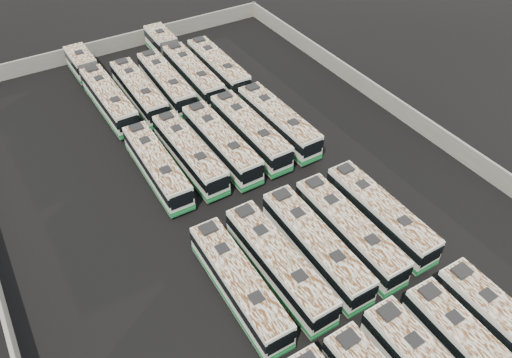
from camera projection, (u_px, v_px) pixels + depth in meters
name	position (u px, v px, depth m)	size (l,w,h in m)	color
ground	(250.00, 205.00, 47.64)	(140.00, 140.00, 0.00)	black
perimeter_wall	(250.00, 196.00, 46.90)	(45.20, 73.20, 2.20)	slate
bus_midfront_far_left	(239.00, 284.00, 38.66)	(2.76, 12.26, 3.45)	silver
bus_midfront_left	(279.00, 264.00, 40.03)	(2.82, 12.56, 3.53)	silver
bus_midfront_center	(315.00, 246.00, 41.46)	(2.79, 12.58, 3.54)	silver
bus_midfront_right	(349.00, 231.00, 42.74)	(2.71, 12.44, 3.50)	silver
bus_midfront_far_right	(380.00, 214.00, 44.30)	(2.65, 12.20, 3.43)	silver
bus_midback_far_left	(157.00, 166.00, 49.19)	(2.73, 12.15, 3.41)	silver
bus_midback_left	(189.00, 153.00, 50.63)	(2.77, 12.35, 3.47)	silver
bus_midback_center	(221.00, 143.00, 51.79)	(2.86, 12.65, 3.56)	silver
bus_midback_right	(250.00, 131.00, 53.32)	(2.79, 12.73, 3.58)	silver
bus_midback_far_right	(278.00, 121.00, 54.72)	(2.92, 12.70, 3.57)	silver
bus_back_far_left	(100.00, 87.00, 60.11)	(2.96, 19.34, 3.50)	silver
bus_back_left	(139.00, 92.00, 59.33)	(2.69, 12.38, 3.49)	silver
bus_back_center	(166.00, 83.00, 60.82)	(2.94, 12.52, 3.51)	silver
bus_back_right	(182.00, 63.00, 64.33)	(3.03, 19.69, 3.56)	silver
bus_back_far_right	(218.00, 67.00, 63.58)	(2.77, 12.55, 3.53)	silver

